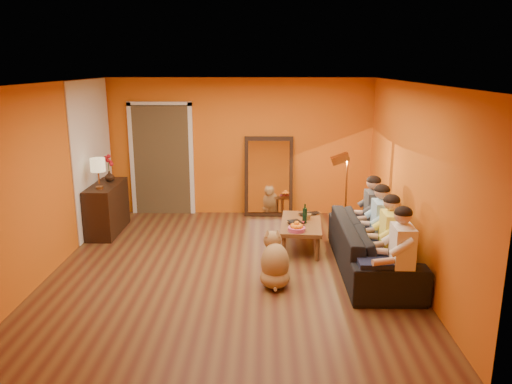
{
  "coord_description": "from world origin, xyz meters",
  "views": [
    {
      "loc": [
        0.49,
        -6.65,
        2.84
      ],
      "look_at": [
        0.35,
        0.5,
        1.0
      ],
      "focal_mm": 35.0,
      "sensor_mm": 36.0,
      "label": 1
    }
  ],
  "objects_px": {
    "sofa": "(372,246)",
    "person_far_left": "(402,256)",
    "mirror_frame": "(269,176)",
    "floor_lamp": "(346,199)",
    "person_far_right": "(373,215)",
    "vase": "(109,176)",
    "sideboard": "(107,208)",
    "laptop": "(311,215)",
    "person_mid_left": "(391,240)",
    "table_lamp": "(98,174)",
    "person_mid_right": "(381,227)",
    "dog": "(275,259)",
    "coffee_table": "(301,235)",
    "tumbler": "(308,217)",
    "wine_bottle": "(305,213)"
  },
  "relations": [
    {
      "from": "person_mid_right",
      "to": "mirror_frame",
      "type": "bearing_deg",
      "value": 121.83
    },
    {
      "from": "person_mid_right",
      "to": "tumbler",
      "type": "height_order",
      "value": "person_mid_right"
    },
    {
      "from": "sideboard",
      "to": "coffee_table",
      "type": "relative_size",
      "value": 0.97
    },
    {
      "from": "table_lamp",
      "to": "person_mid_right",
      "type": "relative_size",
      "value": 0.42
    },
    {
      "from": "sideboard",
      "to": "laptop",
      "type": "xyz_separation_m",
      "value": [
        3.48,
        -0.33,
        0.01
      ]
    },
    {
      "from": "table_lamp",
      "to": "floor_lamp",
      "type": "xyz_separation_m",
      "value": [
        4.04,
        -0.07,
        -0.39
      ]
    },
    {
      "from": "table_lamp",
      "to": "tumbler",
      "type": "bearing_deg",
      "value": -4.38
    },
    {
      "from": "mirror_frame",
      "to": "person_far_left",
      "type": "distance_m",
      "value": 3.98
    },
    {
      "from": "dog",
      "to": "coffee_table",
      "type": "bearing_deg",
      "value": 49.41
    },
    {
      "from": "dog",
      "to": "person_mid_left",
      "type": "xyz_separation_m",
      "value": [
        1.51,
        0.08,
        0.24
      ]
    },
    {
      "from": "sofa",
      "to": "floor_lamp",
      "type": "relative_size",
      "value": 1.67
    },
    {
      "from": "sideboard",
      "to": "sofa",
      "type": "relative_size",
      "value": 0.49
    },
    {
      "from": "person_far_left",
      "to": "table_lamp",
      "type": "bearing_deg",
      "value": 152.6
    },
    {
      "from": "mirror_frame",
      "to": "dog",
      "type": "bearing_deg",
      "value": -88.73
    },
    {
      "from": "table_lamp",
      "to": "dog",
      "type": "distance_m",
      "value": 3.46
    },
    {
      "from": "floor_lamp",
      "to": "wine_bottle",
      "type": "bearing_deg",
      "value": -150.38
    },
    {
      "from": "coffee_table",
      "to": "table_lamp",
      "type": "bearing_deg",
      "value": 177.66
    },
    {
      "from": "floor_lamp",
      "to": "vase",
      "type": "height_order",
      "value": "floor_lamp"
    },
    {
      "from": "vase",
      "to": "tumbler",
      "type": "bearing_deg",
      "value": -13.37
    },
    {
      "from": "person_mid_left",
      "to": "tumbler",
      "type": "relative_size",
      "value": 11.74
    },
    {
      "from": "person_far_right",
      "to": "wine_bottle",
      "type": "distance_m",
      "value": 1.04
    },
    {
      "from": "person_far_right",
      "to": "wine_bottle",
      "type": "xyz_separation_m",
      "value": [
        -1.02,
        0.18,
        -0.03
      ]
    },
    {
      "from": "person_mid_right",
      "to": "person_far_right",
      "type": "bearing_deg",
      "value": 90.0
    },
    {
      "from": "dog",
      "to": "tumbler",
      "type": "xyz_separation_m",
      "value": [
        0.56,
        1.53,
        0.1
      ]
    },
    {
      "from": "person_far_left",
      "to": "person_far_right",
      "type": "distance_m",
      "value": 1.65
    },
    {
      "from": "person_far_left",
      "to": "person_far_right",
      "type": "height_order",
      "value": "same"
    },
    {
      "from": "laptop",
      "to": "person_mid_left",
      "type": "bearing_deg",
      "value": -83.11
    },
    {
      "from": "person_mid_left",
      "to": "person_mid_right",
      "type": "distance_m",
      "value": 0.55
    },
    {
      "from": "dog",
      "to": "wine_bottle",
      "type": "height_order",
      "value": "same"
    },
    {
      "from": "sofa",
      "to": "person_far_left",
      "type": "relative_size",
      "value": 1.97
    },
    {
      "from": "table_lamp",
      "to": "person_mid_right",
      "type": "xyz_separation_m",
      "value": [
        4.37,
        -1.17,
        -0.49
      ]
    },
    {
      "from": "person_mid_right",
      "to": "wine_bottle",
      "type": "bearing_deg",
      "value": 144.37
    },
    {
      "from": "floor_lamp",
      "to": "person_far_right",
      "type": "distance_m",
      "value": 0.65
    },
    {
      "from": "dog",
      "to": "wine_bottle",
      "type": "xyz_separation_m",
      "value": [
        0.49,
        1.36,
        0.21
      ]
    },
    {
      "from": "mirror_frame",
      "to": "sofa",
      "type": "bearing_deg",
      "value": -61.27
    },
    {
      "from": "person_mid_left",
      "to": "person_far_right",
      "type": "xyz_separation_m",
      "value": [
        0.0,
        1.1,
        0.0
      ]
    },
    {
      "from": "person_mid_right",
      "to": "vase",
      "type": "distance_m",
      "value": 4.71
    },
    {
      "from": "mirror_frame",
      "to": "person_far_right",
      "type": "height_order",
      "value": "mirror_frame"
    },
    {
      "from": "person_mid_left",
      "to": "person_far_right",
      "type": "height_order",
      "value": "same"
    },
    {
      "from": "floor_lamp",
      "to": "sideboard",
      "type": "bearing_deg",
      "value": 176.89
    },
    {
      "from": "floor_lamp",
      "to": "laptop",
      "type": "relative_size",
      "value": 4.08
    },
    {
      "from": "wine_bottle",
      "to": "person_mid_right",
      "type": "bearing_deg",
      "value": -35.63
    },
    {
      "from": "mirror_frame",
      "to": "tumbler",
      "type": "relative_size",
      "value": 14.63
    },
    {
      "from": "sideboard",
      "to": "wine_bottle",
      "type": "height_order",
      "value": "sideboard"
    },
    {
      "from": "person_far_left",
      "to": "laptop",
      "type": "xyz_separation_m",
      "value": [
        -0.89,
        2.23,
        -0.18
      ]
    },
    {
      "from": "mirror_frame",
      "to": "floor_lamp",
      "type": "relative_size",
      "value": 1.06
    },
    {
      "from": "coffee_table",
      "to": "floor_lamp",
      "type": "xyz_separation_m",
      "value": [
        0.74,
        0.31,
        0.51
      ]
    },
    {
      "from": "person_far_left",
      "to": "person_mid_right",
      "type": "height_order",
      "value": "same"
    },
    {
      "from": "person_far_left",
      "to": "tumbler",
      "type": "height_order",
      "value": "person_far_left"
    },
    {
      "from": "table_lamp",
      "to": "vase",
      "type": "distance_m",
      "value": 0.57
    }
  ]
}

